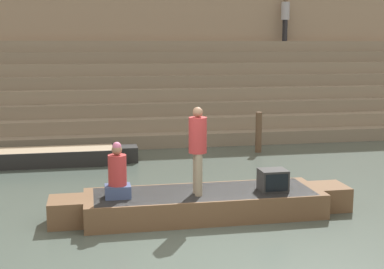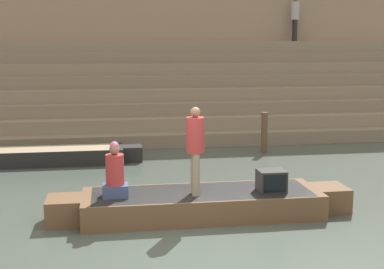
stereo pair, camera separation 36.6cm
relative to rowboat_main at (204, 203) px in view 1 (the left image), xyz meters
name	(u,v)px [view 1 (the left image)]	position (x,y,z in m)	size (l,w,h in m)	color
ground_plane	(185,243)	(-0.61, -1.35, -0.25)	(120.00, 120.00, 0.00)	#47544C
ghat_steps	(130,100)	(-0.61, 10.12, 0.94)	(36.00, 5.27, 3.36)	gray
back_wall	(123,19)	(-0.61, 12.59, 3.99)	(34.20, 1.28, 8.54)	tan
rowboat_main	(204,203)	(0.00, 0.00, 0.00)	(5.74, 1.52, 0.47)	brown
person_standing	(198,145)	(-0.16, -0.16, 1.16)	(0.33, 0.33, 1.63)	gray
person_rowing	(117,176)	(-1.62, -0.08, 0.63)	(0.47, 0.37, 1.03)	#3D4C75
tv_set	(273,180)	(1.31, -0.17, 0.42)	(0.51, 0.45, 0.41)	#2D2D2D
moored_boat_shore	(48,156)	(-3.23, 5.12, -0.02)	(4.85, 1.12, 0.42)	black
mooring_post	(259,132)	(2.91, 5.64, 0.36)	(0.19, 0.19, 1.22)	brown
person_on_steps	(285,16)	(5.93, 11.66, 4.14)	(0.34, 0.34, 1.78)	#28282D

